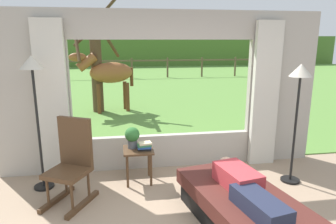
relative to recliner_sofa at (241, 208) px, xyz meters
name	(u,v)px	position (x,y,z in m)	size (l,w,h in m)	color
back_wall_with_window	(164,94)	(-0.63, 1.84, 1.03)	(5.20, 0.12, 2.55)	#ADA599
curtain_panel_left	(53,101)	(-2.32, 1.70, 0.98)	(0.44, 0.10, 2.40)	beige
curtain_panel_right	(265,95)	(1.06, 1.70, 0.98)	(0.44, 0.10, 2.40)	beige
outdoor_pasture_lawn	(133,81)	(-0.63, 12.74, -0.21)	(36.00, 21.68, 0.02)	#568438
distant_hill_ridge	(127,51)	(-0.63, 22.58, 0.98)	(36.00, 2.00, 2.40)	#496C2B
recliner_sofa	(241,208)	(0.00, 0.00, 0.00)	(1.22, 1.85, 0.42)	black
reclining_person	(244,186)	(0.00, -0.05, 0.30)	(0.45, 1.43, 0.22)	#B23338
rocking_chair	(72,162)	(-1.98, 0.89, 0.33)	(0.72, 0.82, 1.12)	#4C331E
side_table	(138,155)	(-1.08, 1.30, 0.21)	(0.44, 0.44, 0.52)	#4C331E
potted_plant	(132,136)	(-1.16, 1.36, 0.48)	(0.22, 0.22, 0.32)	#4C5156
book_stack	(145,146)	(-0.99, 1.25, 0.36)	(0.21, 0.17, 0.12)	black
floor_lamp_left	(34,83)	(-2.46, 1.33, 1.31)	(0.32, 0.32, 1.90)	black
floor_lamp_right	(299,88)	(1.19, 0.95, 1.21)	(0.32, 0.32, 1.77)	black
horse	(109,73)	(-1.63, 5.99, 0.94)	(1.82, 0.82, 1.73)	brown
pasture_tree	(96,62)	(-1.97, 6.10, 1.26)	(1.34, 1.39, 3.26)	#4C3823
pasture_fence_line	(132,65)	(-0.63, 14.04, 0.53)	(16.10, 0.10, 1.10)	brown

